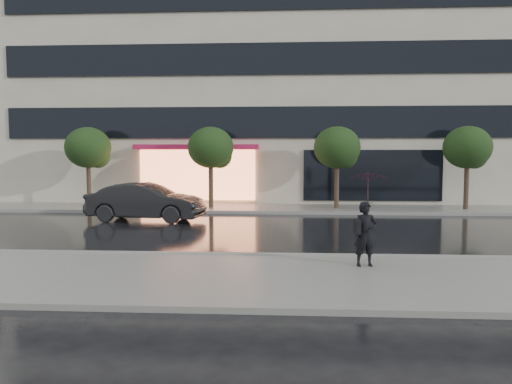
{
  "coord_description": "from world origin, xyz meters",
  "views": [
    {
      "loc": [
        0.59,
        -13.73,
        2.73
      ],
      "look_at": [
        -0.43,
        3.28,
        1.4
      ],
      "focal_mm": 35.0,
      "sensor_mm": 36.0,
      "label": 1
    }
  ],
  "objects": [
    {
      "name": "tree_mid_west",
      "position": [
        -2.94,
        10.03,
        2.92
      ],
      "size": [
        2.2,
        2.2,
        3.99
      ],
      "color": "#33261C",
      "rests_on": "ground"
    },
    {
      "name": "office_building",
      "position": [
        -0.0,
        17.97,
        9.0
      ],
      "size": [
        30.0,
        12.76,
        18.0
      ],
      "color": "beige",
      "rests_on": "ground"
    },
    {
      "name": "parked_car",
      "position": [
        -5.05,
        6.0,
        0.77
      ],
      "size": [
        4.8,
        2.13,
        1.53
      ],
      "primitive_type": "imported",
      "rotation": [
        0.0,
        0.0,
        1.46
      ],
      "color": "black",
      "rests_on": "ground"
    },
    {
      "name": "curb_near",
      "position": [
        0.0,
        -1.0,
        0.07
      ],
      "size": [
        60.0,
        0.25,
        0.14
      ],
      "primitive_type": "cube",
      "color": "gray",
      "rests_on": "ground"
    },
    {
      "name": "pedestrian_with_umbrella",
      "position": [
        2.47,
        -2.2,
        1.59
      ],
      "size": [
        1.09,
        1.11,
        2.19
      ],
      "rotation": [
        0.0,
        0.0,
        0.2
      ],
      "color": "black",
      "rests_on": "sidewalk_near"
    },
    {
      "name": "ground",
      "position": [
        0.0,
        0.0,
        0.0
      ],
      "size": [
        120.0,
        120.0,
        0.0
      ],
      "primitive_type": "plane",
      "color": "black",
      "rests_on": "ground"
    },
    {
      "name": "tree_far_east",
      "position": [
        9.06,
        10.03,
        2.92
      ],
      "size": [
        2.2,
        2.2,
        3.99
      ],
      "color": "#33261C",
      "rests_on": "ground"
    },
    {
      "name": "tree_far_west",
      "position": [
        -8.94,
        10.03,
        2.92
      ],
      "size": [
        2.2,
        2.2,
        3.99
      ],
      "color": "#33261C",
      "rests_on": "ground"
    },
    {
      "name": "sidewalk_near",
      "position": [
        0.0,
        -3.25,
        0.06
      ],
      "size": [
        60.0,
        4.5,
        0.12
      ],
      "primitive_type": "cube",
      "color": "slate",
      "rests_on": "ground"
    },
    {
      "name": "tree_mid_east",
      "position": [
        3.06,
        10.03,
        2.92
      ],
      "size": [
        2.2,
        2.2,
        3.99
      ],
      "color": "#33261C",
      "rests_on": "ground"
    },
    {
      "name": "sidewalk_far",
      "position": [
        0.0,
        10.25,
        0.06
      ],
      "size": [
        60.0,
        3.5,
        0.12
      ],
      "primitive_type": "cube",
      "color": "slate",
      "rests_on": "ground"
    },
    {
      "name": "curb_far",
      "position": [
        0.0,
        8.5,
        0.07
      ],
      "size": [
        60.0,
        0.25,
        0.14
      ],
      "primitive_type": "cube",
      "color": "gray",
      "rests_on": "ground"
    }
  ]
}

